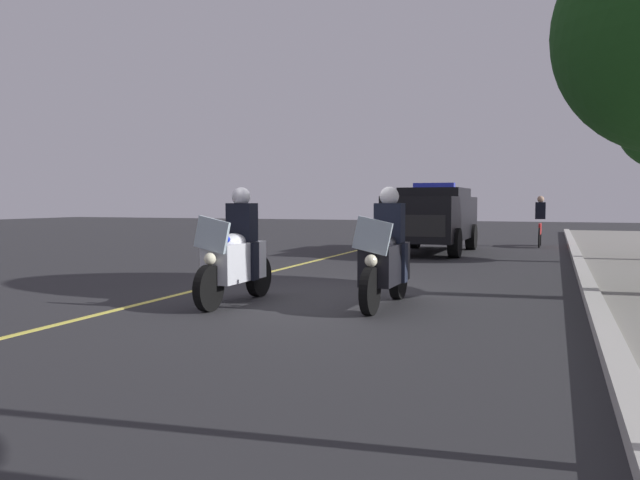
{
  "coord_description": "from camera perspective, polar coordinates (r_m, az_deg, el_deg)",
  "views": [
    {
      "loc": [
        9.26,
        3.46,
        1.51
      ],
      "look_at": [
        -0.02,
        0.0,
        0.9
      ],
      "focal_mm": 35.48,
      "sensor_mm": 36.0,
      "label": 1
    }
  ],
  "objects": [
    {
      "name": "ground_plane",
      "position": [
        10.0,
        -0.05,
        -5.16
      ],
      "size": [
        80.0,
        80.0,
        0.0
      ],
      "primitive_type": "plane",
      "color": "#28282B"
    },
    {
      "name": "curb_strip",
      "position": [
        9.39,
        23.63,
        -5.56
      ],
      "size": [
        48.0,
        0.24,
        0.15
      ],
      "primitive_type": "cube",
      "color": "#B7B5AD",
      "rests_on": "ground"
    },
    {
      "name": "lane_stripe_center",
      "position": [
        10.97,
        -11.04,
        -4.44
      ],
      "size": [
        48.0,
        0.12,
        0.01
      ],
      "primitive_type": "cube",
      "color": "#E0D14C",
      "rests_on": "ground"
    },
    {
      "name": "police_motorcycle_lead_left",
      "position": [
        9.4,
        -7.61,
        -1.45
      ],
      "size": [
        2.14,
        0.57,
        1.72
      ],
      "color": "black",
      "rests_on": "ground"
    },
    {
      "name": "police_motorcycle_lead_right",
      "position": [
        9.09,
        5.94,
        -1.61
      ],
      "size": [
        2.14,
        0.57,
        1.72
      ],
      "color": "black",
      "rests_on": "ground"
    },
    {
      "name": "police_suv",
      "position": [
        18.87,
        10.17,
        2.11
      ],
      "size": [
        4.94,
        2.15,
        2.05
      ],
      "color": "black",
      "rests_on": "ground"
    },
    {
      "name": "cyclist_background",
      "position": [
        22.17,
        19.25,
        1.6
      ],
      "size": [
        1.76,
        0.32,
        1.69
      ],
      "color": "black",
      "rests_on": "ground"
    }
  ]
}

